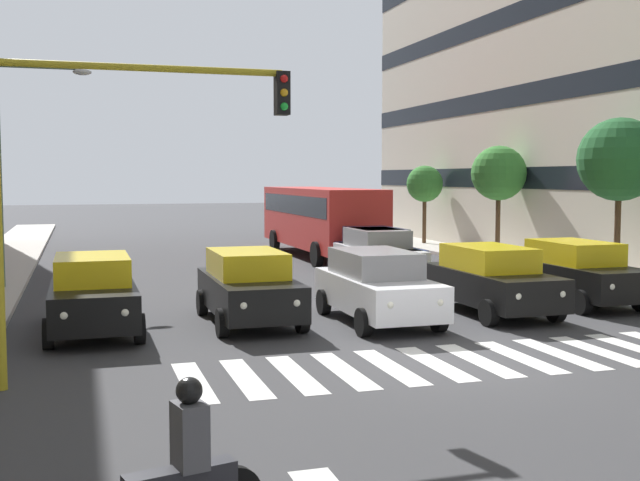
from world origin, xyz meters
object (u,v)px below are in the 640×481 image
(car_4, at_px, (93,294))
(street_tree_2, at_px, (499,174))
(car_2, at_px, (377,286))
(car_row2_1, at_px, (378,254))
(street_tree_3, at_px, (425,184))
(street_tree_1, at_px, (620,160))
(street_lamp_right, at_px, (15,149))
(car_1, at_px, (491,279))
(car_0, at_px, (577,272))
(motorcycle_with_rider, at_px, (184,473))
(bus_behind_traffic, at_px, (320,214))
(car_row2_0, at_px, (377,252))
(car_3, at_px, (248,286))
(traffic_light_gantry, at_px, (89,161))

(car_4, height_order, street_tree_2, street_tree_2)
(car_2, height_order, car_row2_1, same)
(street_tree_3, bearing_deg, car_row2_1, 58.71)
(car_2, distance_m, street_tree_1, 10.82)
(street_tree_3, bearing_deg, street_lamp_right, 30.26)
(car_1, relative_size, car_row2_1, 1.00)
(car_2, relative_size, street_tree_1, 0.85)
(car_0, distance_m, street_tree_1, 5.42)
(car_4, distance_m, street_lamp_right, 8.28)
(street_tree_3, bearing_deg, motorcycle_with_rider, 61.23)
(bus_behind_traffic, bearing_deg, street_tree_1, 119.65)
(car_0, xyz_separation_m, street_tree_1, (-3.45, -2.77, 3.13))
(car_0, relative_size, car_row2_0, 1.00)
(car_row2_0, relative_size, bus_behind_traffic, 0.42)
(car_row2_0, relative_size, motorcycle_with_rider, 2.65)
(car_3, distance_m, car_row2_1, 8.61)
(traffic_light_gantry, bearing_deg, street_tree_3, -126.22)
(car_row2_1, distance_m, traffic_light_gantry, 14.71)
(street_tree_3, bearing_deg, car_4, 47.71)
(car_row2_0, distance_m, bus_behind_traffic, 7.34)
(car_row2_0, height_order, street_tree_2, street_tree_2)
(car_row2_0, bearing_deg, bus_behind_traffic, -91.37)
(car_3, xyz_separation_m, street_tree_3, (-12.81, -17.88, 2.23))
(car_row2_0, xyz_separation_m, street_tree_2, (-6.84, -3.73, 2.73))
(car_1, bearing_deg, street_tree_1, -151.95)
(car_0, bearing_deg, car_4, 0.95)
(car_2, xyz_separation_m, street_lamp_right, (8.57, -7.96, 3.43))
(bus_behind_traffic, xyz_separation_m, street_lamp_right, (11.77, 7.09, 2.45))
(car_row2_0, distance_m, street_tree_1, 8.40)
(car_4, bearing_deg, car_row2_1, -145.35)
(car_0, distance_m, bus_behind_traffic, 14.48)
(street_tree_3, bearing_deg, street_tree_1, 89.28)
(car_3, height_order, street_lamp_right, street_lamp_right)
(car_2, distance_m, traffic_light_gantry, 8.09)
(car_row2_1, bearing_deg, car_2, 68.36)
(bus_behind_traffic, bearing_deg, car_1, 90.00)
(car_row2_0, xyz_separation_m, traffic_light_gantry, (9.61, 11.51, 2.86))
(car_1, xyz_separation_m, motorcycle_with_rider, (9.06, 10.15, -0.24))
(bus_behind_traffic, height_order, traffic_light_gantry, traffic_light_gantry)
(car_4, relative_size, car_row2_1, 1.00)
(car_0, xyz_separation_m, car_1, (3.01, 0.67, 0.00))
(motorcycle_with_rider, distance_m, street_lamp_right, 18.44)
(car_row2_0, xyz_separation_m, motorcycle_with_rider, (8.88, 17.68, -0.24))
(car_3, xyz_separation_m, motorcycle_with_rider, (2.90, 10.73, -0.24))
(car_row2_0, bearing_deg, street_lamp_right, -0.92)
(car_1, relative_size, car_2, 1.00)
(street_tree_1, distance_m, street_tree_2, 7.82)
(car_row2_1, bearing_deg, street_tree_3, -121.29)
(motorcycle_with_rider, xyz_separation_m, traffic_light_gantry, (0.73, -6.16, 3.10))
(bus_behind_traffic, xyz_separation_m, street_tree_1, (-6.46, 11.35, 2.16))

